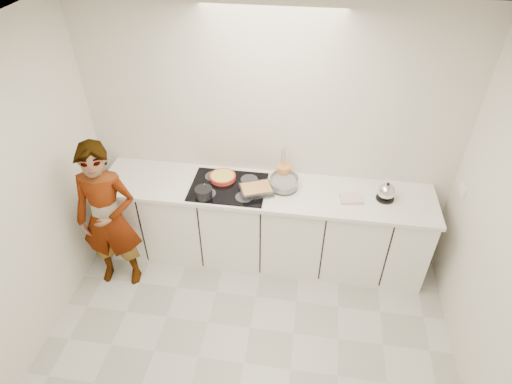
# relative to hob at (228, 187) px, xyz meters

# --- Properties ---
(floor) EXTENTS (3.60, 3.20, 0.00)m
(floor) POSITION_rel_hob_xyz_m (0.35, -1.26, -0.92)
(floor) COLOR beige
(floor) RESTS_ON ground
(ceiling) EXTENTS (3.60, 3.20, 0.00)m
(ceiling) POSITION_rel_hob_xyz_m (0.35, -1.26, 1.68)
(ceiling) COLOR white
(ceiling) RESTS_ON wall_back
(wall_back) EXTENTS (3.60, 0.00, 2.60)m
(wall_back) POSITION_rel_hob_xyz_m (0.35, 0.34, 0.38)
(wall_back) COLOR beige
(wall_back) RESTS_ON ground
(base_cabinets) EXTENTS (3.20, 0.58, 0.87)m
(base_cabinets) POSITION_rel_hob_xyz_m (0.35, 0.02, -0.48)
(base_cabinets) COLOR white
(base_cabinets) RESTS_ON floor
(countertop) EXTENTS (3.24, 0.64, 0.04)m
(countertop) POSITION_rel_hob_xyz_m (0.35, 0.02, -0.03)
(countertop) COLOR white
(countertop) RESTS_ON base_cabinets
(hob) EXTENTS (0.72, 0.54, 0.01)m
(hob) POSITION_rel_hob_xyz_m (0.00, 0.00, 0.00)
(hob) COLOR black
(hob) RESTS_ON countertop
(tart_dish) EXTENTS (0.34, 0.34, 0.04)m
(tart_dish) POSITION_rel_hob_xyz_m (-0.08, 0.11, 0.03)
(tart_dish) COLOR red
(tart_dish) RESTS_ON hob
(saucepan) EXTENTS (0.21, 0.21, 0.15)m
(saucepan) POSITION_rel_hob_xyz_m (-0.19, -0.19, 0.05)
(saucepan) COLOR black
(saucepan) RESTS_ON hob
(baking_dish) EXTENTS (0.36, 0.32, 0.06)m
(baking_dish) POSITION_rel_hob_xyz_m (0.28, -0.05, 0.04)
(baking_dish) COLOR silver
(baking_dish) RESTS_ON hob
(mixing_bowl) EXTENTS (0.35, 0.35, 0.12)m
(mixing_bowl) POSITION_rel_hob_xyz_m (0.53, 0.07, 0.05)
(mixing_bowl) COLOR silver
(mixing_bowl) RESTS_ON countertop
(tea_towel) EXTENTS (0.22, 0.18, 0.03)m
(tea_towel) POSITION_rel_hob_xyz_m (1.16, -0.03, 0.01)
(tea_towel) COLOR white
(tea_towel) RESTS_ON countertop
(kettle) EXTENTS (0.22, 0.22, 0.19)m
(kettle) POSITION_rel_hob_xyz_m (1.48, 0.04, 0.07)
(kettle) COLOR black
(kettle) RESTS_ON countertop
(utensil_crock) EXTENTS (0.17, 0.17, 0.17)m
(utensil_crock) POSITION_rel_hob_xyz_m (0.51, 0.20, 0.08)
(utensil_crock) COLOR orange
(utensil_crock) RESTS_ON countertop
(cook) EXTENTS (0.62, 0.44, 1.58)m
(cook) POSITION_rel_hob_xyz_m (-1.04, -0.48, -0.12)
(cook) COLOR white
(cook) RESTS_ON floor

